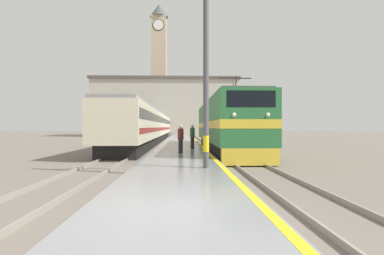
% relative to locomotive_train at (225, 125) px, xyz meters
% --- Properties ---
extents(ground_plane, '(200.00, 200.00, 0.00)m').
position_rel_locomotive_train_xyz_m(ground_plane, '(-3.32, 13.24, -2.01)').
color(ground_plane, '#70665B').
extents(platform, '(3.59, 140.00, 0.38)m').
position_rel_locomotive_train_xyz_m(platform, '(-3.32, 8.24, -1.82)').
color(platform, gray).
rests_on(platform, ground).
extents(rail_track_near, '(2.83, 140.00, 0.16)m').
position_rel_locomotive_train_xyz_m(rail_track_near, '(0.00, 8.24, -1.98)').
color(rail_track_near, '#70665B').
rests_on(rail_track_near, ground).
extents(rail_track_far, '(2.83, 140.00, 0.16)m').
position_rel_locomotive_train_xyz_m(rail_track_far, '(-6.99, 8.24, -1.98)').
color(rail_track_far, '#70665B').
rests_on(rail_track_far, ground).
extents(locomotive_train, '(2.92, 17.50, 4.90)m').
position_rel_locomotive_train_xyz_m(locomotive_train, '(0.00, 0.00, 0.00)').
color(locomotive_train, black).
rests_on(locomotive_train, ground).
extents(passenger_train, '(2.92, 47.56, 3.64)m').
position_rel_locomotive_train_xyz_m(passenger_train, '(-6.99, 17.17, -0.03)').
color(passenger_train, black).
rests_on(passenger_train, ground).
extents(catenary_mast, '(2.63, 0.23, 7.72)m').
position_rel_locomotive_train_xyz_m(catenary_mast, '(-2.19, -11.38, 2.32)').
color(catenary_mast, '#4C4C51').
rests_on(catenary_mast, platform).
extents(person_on_platform, '(0.34, 0.34, 1.64)m').
position_rel_locomotive_train_xyz_m(person_on_platform, '(-3.30, -5.10, -0.77)').
color(person_on_platform, '#23232D').
rests_on(person_on_platform, platform).
extents(second_waiting_passenger, '(0.34, 0.34, 1.67)m').
position_rel_locomotive_train_xyz_m(second_waiting_passenger, '(-2.48, -1.42, -0.76)').
color(second_waiting_passenger, '#23232D').
rests_on(second_waiting_passenger, platform).
extents(clock_tower, '(4.20, 4.20, 30.33)m').
position_rel_locomotive_train_xyz_m(clock_tower, '(-8.53, 47.06, 13.91)').
color(clock_tower, tan).
rests_on(clock_tower, ground).
extents(station_building, '(29.20, 9.07, 11.64)m').
position_rel_locomotive_train_xyz_m(station_building, '(-6.53, 39.04, 3.83)').
color(station_building, '#B7B2A3').
rests_on(station_building, ground).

